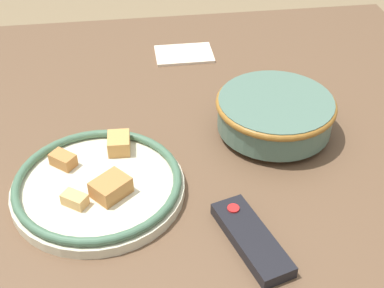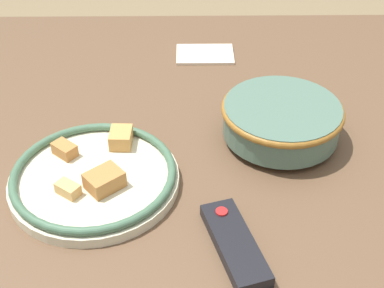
% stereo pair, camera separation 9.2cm
% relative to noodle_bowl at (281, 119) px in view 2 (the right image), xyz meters
% --- Properties ---
extents(dining_table, '(1.38, 1.03, 0.71)m').
position_rel_noodle_bowl_xyz_m(dining_table, '(0.26, -0.02, -0.11)').
color(dining_table, brown).
rests_on(dining_table, ground_plane).
extents(noodle_bowl, '(0.22, 0.22, 0.07)m').
position_rel_noodle_bowl_xyz_m(noodle_bowl, '(0.00, 0.00, 0.00)').
color(noodle_bowl, '#4C6B5B').
rests_on(noodle_bowl, dining_table).
extents(food_plate, '(0.28, 0.28, 0.05)m').
position_rel_noodle_bowl_xyz_m(food_plate, '(0.32, 0.12, -0.03)').
color(food_plate, beige).
rests_on(food_plate, dining_table).
extents(tv_remote, '(0.10, 0.17, 0.02)m').
position_rel_noodle_bowl_xyz_m(tv_remote, '(0.10, 0.26, -0.03)').
color(tv_remote, black).
rests_on(tv_remote, dining_table).
extents(folded_napkin, '(0.13, 0.09, 0.01)m').
position_rel_noodle_bowl_xyz_m(folded_napkin, '(0.13, -0.32, -0.04)').
color(folded_napkin, beige).
rests_on(folded_napkin, dining_table).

